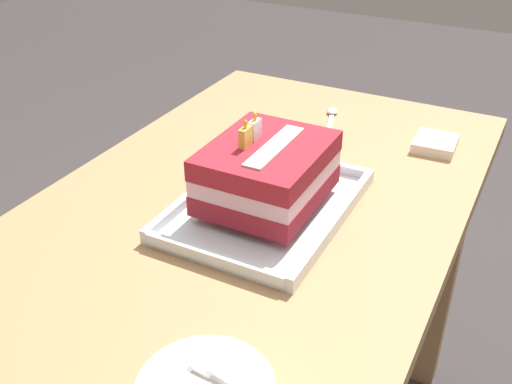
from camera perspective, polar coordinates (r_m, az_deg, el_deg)
dining_table at (r=1.05m, az=-0.86°, el=-6.86°), size 1.11×0.65×0.74m
foil_tray at (r=0.96m, az=0.93°, el=-1.49°), size 0.34×0.24×0.02m
birthday_cake at (r=0.92m, az=0.96°, el=1.84°), size 0.20×0.17×0.14m
serving_spoon_near_tray at (r=1.29m, az=7.18°, el=7.22°), size 0.14×0.06×0.01m
napkin_pile at (r=1.20m, az=16.58°, el=4.41°), size 0.09×0.08×0.02m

